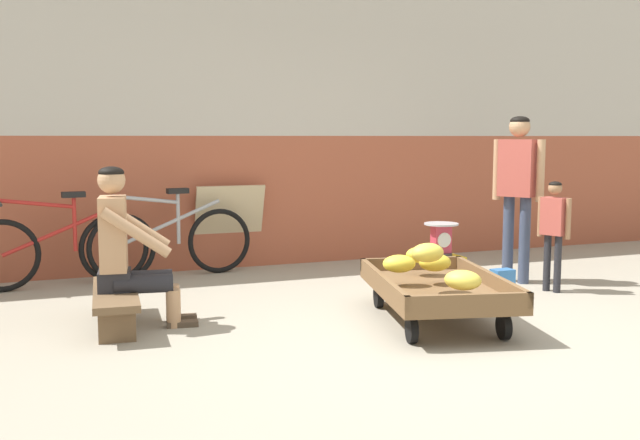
{
  "coord_description": "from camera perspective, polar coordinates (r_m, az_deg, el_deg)",
  "views": [
    {
      "loc": [
        -2.41,
        -3.96,
        1.34
      ],
      "look_at": [
        -0.55,
        0.84,
        0.75
      ],
      "focal_mm": 40.68,
      "sensor_mm": 36.0,
      "label": 1
    }
  ],
  "objects": [
    {
      "name": "ground_plane",
      "position": [
        4.83,
        9.9,
        -9.68
      ],
      "size": [
        80.0,
        80.0,
        0.0
      ],
      "primitive_type": "plane",
      "color": "gray"
    },
    {
      "name": "customer_adult",
      "position": [
        6.88,
        15.32,
        3.07
      ],
      "size": [
        0.33,
        0.44,
        1.53
      ],
      "color": "#38425B",
      "rests_on": "ground"
    },
    {
      "name": "weighing_scale",
      "position": [
        6.44,
        9.51,
        -1.48
      ],
      "size": [
        0.3,
        0.3,
        0.29
      ],
      "color": "#28282D",
      "rests_on": "plastic_crate"
    },
    {
      "name": "bicycle_near_left",
      "position": [
        6.88,
        -19.54,
        -2.1
      ],
      "size": [
        1.66,
        0.48,
        0.86
      ],
      "color": "black",
      "rests_on": "ground"
    },
    {
      "name": "bicycle_far_left",
      "position": [
        7.07,
        -11.86,
        -1.63
      ],
      "size": [
        1.66,
        0.48,
        0.86
      ],
      "color": "black",
      "rests_on": "ground"
    },
    {
      "name": "back_wall",
      "position": [
        7.74,
        -3.01,
        8.09
      ],
      "size": [
        16.0,
        0.3,
        3.1
      ],
      "color": "#A35138",
      "rests_on": "ground"
    },
    {
      "name": "banana_pile",
      "position": [
        5.21,
        8.5,
        -3.2
      ],
      "size": [
        0.63,
        1.25,
        0.26
      ],
      "color": "yellow",
      "rests_on": "banana_cart"
    },
    {
      "name": "customer_child",
      "position": [
        6.57,
        17.92,
        -0.29
      ],
      "size": [
        0.19,
        0.29,
        0.96
      ],
      "color": "#232328",
      "rests_on": "ground"
    },
    {
      "name": "shopping_bag",
      "position": [
        6.29,
        14.15,
        -4.86
      ],
      "size": [
        0.18,
        0.12,
        0.24
      ],
      "primitive_type": "cube",
      "color": "#3370B7",
      "rests_on": "ground"
    },
    {
      "name": "plastic_crate",
      "position": [
        6.49,
        9.45,
        -4.13
      ],
      "size": [
        0.36,
        0.28,
        0.3
      ],
      "color": "gold",
      "rests_on": "ground"
    },
    {
      "name": "low_bench",
      "position": [
        5.35,
        -15.8,
        -6.04
      ],
      "size": [
        0.38,
        1.12,
        0.27
      ],
      "color": "brown",
      "rests_on": "ground"
    },
    {
      "name": "sign_board",
      "position": [
        7.46,
        -7.2,
        -0.54
      ],
      "size": [
        0.7,
        0.31,
        0.86
      ],
      "color": "#C6B289",
      "rests_on": "ground"
    },
    {
      "name": "banana_cart",
      "position": [
        5.34,
        9.12,
        -5.44
      ],
      "size": [
        1.15,
        1.59,
        0.36
      ],
      "color": "brown",
      "rests_on": "ground"
    },
    {
      "name": "vendor_seated",
      "position": [
        5.27,
        -14.97,
        -2.12
      ],
      "size": [
        0.71,
        0.54,
        1.14
      ],
      "color": "tan",
      "rests_on": "ground"
    }
  ]
}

